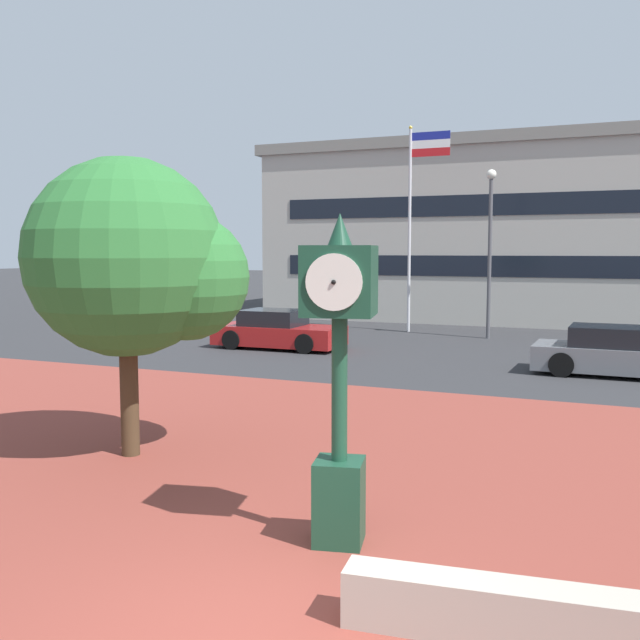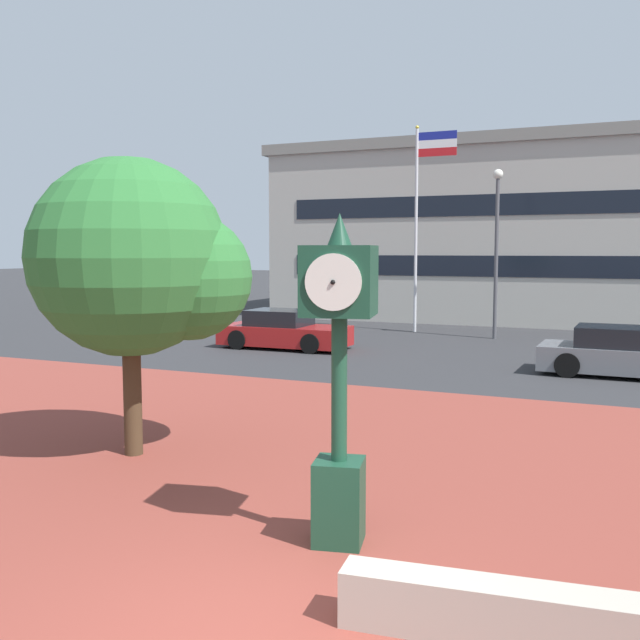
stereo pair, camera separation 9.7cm
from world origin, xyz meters
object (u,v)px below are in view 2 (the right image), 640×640
flagpole_primary (421,210)px  car_street_mid (283,331)px  street_clock (339,362)px  civic_building (608,232)px  street_lamp_post (497,235)px  car_street_near (621,354)px  plaza_tree (142,262)px

flagpole_primary → car_street_mid: bearing=-113.4°
street_clock → civic_building: bearing=74.5°
car_street_mid → street_lamp_post: 8.73m
street_clock → civic_building: (1.48, 31.31, 2.09)m
street_clock → street_lamp_post: size_ratio=0.59×
flagpole_primary → street_lamp_post: size_ratio=1.31×
street_clock → car_street_near: 13.28m
plaza_tree → civic_building: size_ratio=0.15×
street_clock → flagpole_primary: flagpole_primary is taller
street_clock → car_street_near: size_ratio=0.88×
car_street_near → street_lamp_post: size_ratio=0.67×
civic_building → car_street_mid: bearing=-118.5°
plaza_tree → car_street_near: plaza_tree is taller
plaza_tree → flagpole_primary: size_ratio=0.58×
car_street_near → plaza_tree: bearing=-30.8°
car_street_near → flagpole_primary: 11.63m
flagpole_primary → street_lamp_post: 3.46m
plaza_tree → street_lamp_post: bearing=82.5°
plaza_tree → street_clock: bearing=-25.9°
plaza_tree → civic_building: bearing=79.1°
car_street_mid → civic_building: 19.83m
car_street_near → street_lamp_post: bearing=-145.5°
plaza_tree → street_lamp_post: street_lamp_post is taller
car_street_mid → civic_building: bearing=150.8°
plaza_tree → street_lamp_post: 17.79m
civic_building → flagpole_primary: bearing=-121.3°
car_street_near → car_street_mid: same height
street_clock → plaza_tree: plaza_tree is taller
street_clock → car_street_mid: 16.24m
plaza_tree → car_street_mid: (-3.64, 12.14, -2.50)m
street_clock → street_lamp_post: (-1.85, 19.64, 1.77)m
street_clock → flagpole_primary: size_ratio=0.45×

